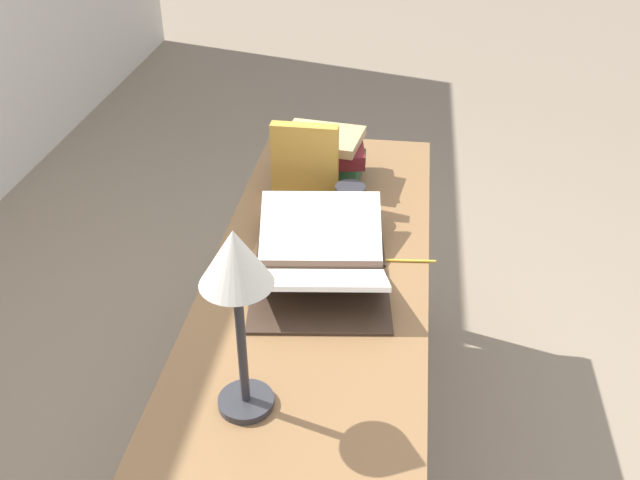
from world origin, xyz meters
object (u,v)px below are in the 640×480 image
(book_standing_upright, at_px, (305,164))
(reading_lamp, at_px, (236,276))
(pencil, at_px, (402,261))
(book_stack_tall, at_px, (322,156))
(coffee_mug, at_px, (350,203))
(open_book, at_px, (320,260))

(book_standing_upright, height_order, reading_lamp, reading_lamp)
(pencil, bearing_deg, book_stack_tall, 32.06)
(pencil, bearing_deg, coffee_mug, 38.54)
(open_book, xyz_separation_m, coffee_mug, (0.26, -0.05, 0.02))
(open_book, bearing_deg, reading_lamp, 162.90)
(book_stack_tall, bearing_deg, book_standing_upright, 167.86)
(open_book, bearing_deg, pencil, -79.48)
(book_stack_tall, height_order, book_standing_upright, book_standing_upright)
(reading_lamp, bearing_deg, book_standing_upright, 0.31)
(reading_lamp, height_order, coffee_mug, reading_lamp)
(book_standing_upright, bearing_deg, open_book, -164.24)
(book_stack_tall, height_order, pencil, book_stack_tall)
(open_book, relative_size, reading_lamp, 1.33)
(book_standing_upright, distance_m, pencil, 0.42)
(open_book, xyz_separation_m, pencil, (0.06, -0.20, -0.03))
(open_book, height_order, coffee_mug, open_book)
(open_book, distance_m, reading_lamp, 0.56)
(book_standing_upright, xyz_separation_m, coffee_mug, (-0.08, -0.14, -0.07))
(book_standing_upright, bearing_deg, reading_lamp, -178.68)
(book_stack_tall, xyz_separation_m, pencil, (-0.42, -0.26, -0.07))
(coffee_mug, bearing_deg, pencil, -141.46)
(reading_lamp, bearing_deg, book_stack_tall, -1.59)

